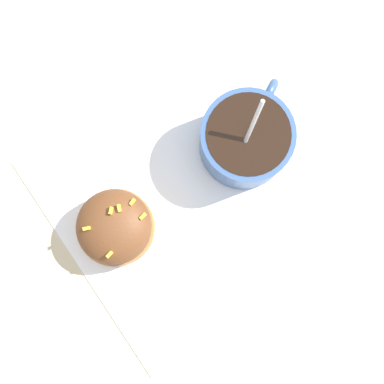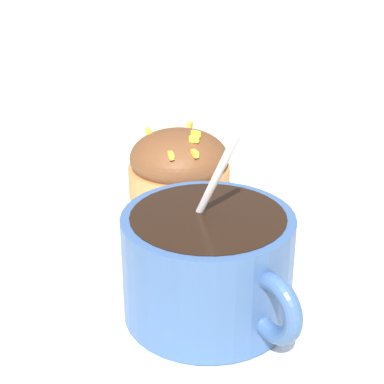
{
  "view_description": "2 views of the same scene",
  "coord_description": "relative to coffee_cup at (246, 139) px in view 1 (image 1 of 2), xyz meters",
  "views": [
    {
      "loc": [
        0.03,
        0.05,
        0.56
      ],
      "look_at": [
        -0.0,
        0.0,
        0.03
      ],
      "focal_mm": 50.0,
      "sensor_mm": 36.0,
      "label": 1
    },
    {
      "loc": [
        -0.37,
        0.01,
        0.21
      ],
      "look_at": [
        0.02,
        -0.01,
        0.03
      ],
      "focal_mm": 60.0,
      "sensor_mm": 36.0,
      "label": 2
    }
  ],
  "objects": [
    {
      "name": "ground_plane",
      "position": [
        0.08,
        0.02,
        -0.04
      ],
      "size": [
        3.0,
        3.0,
        0.0
      ],
      "primitive_type": "plane",
      "color": "#C6B793"
    },
    {
      "name": "frosted_pastry",
      "position": [
        0.16,
        0.01,
        -0.01
      ],
      "size": [
        0.08,
        0.08,
        0.05
      ],
      "color": "#B2753D",
      "rests_on": "paper_napkin"
    },
    {
      "name": "paper_napkin",
      "position": [
        0.08,
        0.02,
        -0.03
      ],
      "size": [
        0.28,
        0.28,
        0.0
      ],
      "color": "white",
      "rests_on": "ground_plane"
    },
    {
      "name": "coffee_cup",
      "position": [
        0.0,
        0.0,
        0.0
      ],
      "size": [
        0.11,
        0.09,
        0.11
      ],
      "color": "#335184",
      "rests_on": "paper_napkin"
    }
  ]
}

